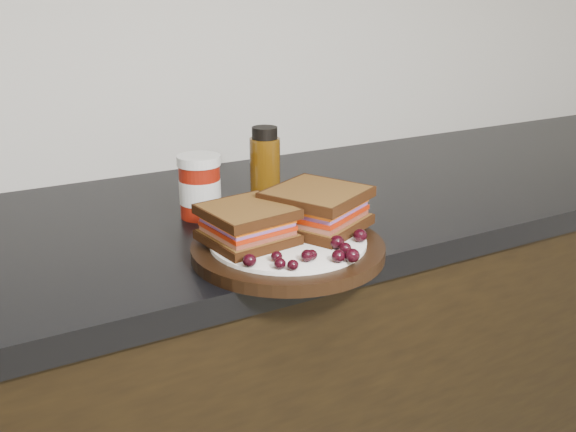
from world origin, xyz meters
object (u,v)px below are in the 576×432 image
oil_bottle (265,169)px  sandwich_left (247,224)px  condiment_jar (200,186)px  plate (288,249)px

oil_bottle → sandwich_left: bearing=-124.1°
condiment_jar → oil_bottle: oil_bottle is taller
plate → sandwich_left: bearing=157.4°
plate → oil_bottle: 0.22m
plate → condiment_jar: (-0.05, 0.22, 0.04)m
plate → condiment_jar: size_ratio=2.63×
condiment_jar → oil_bottle: 0.12m
plate → oil_bottle: size_ratio=1.93×
sandwich_left → condiment_jar: 0.20m
sandwich_left → oil_bottle: oil_bottle is taller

